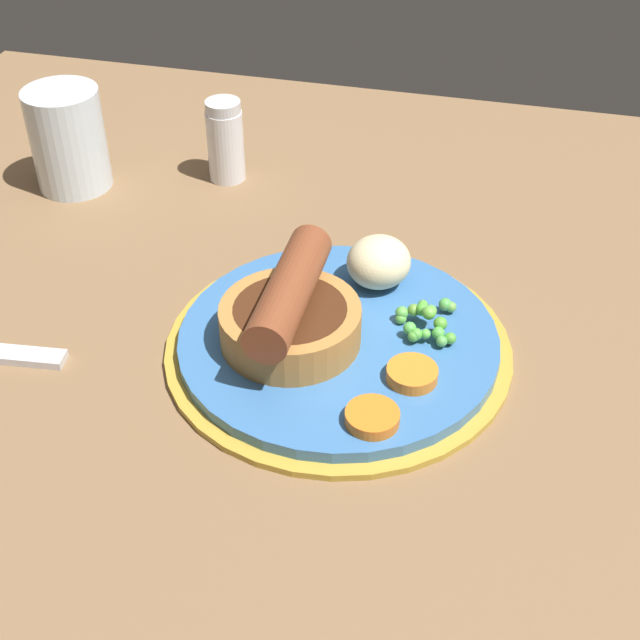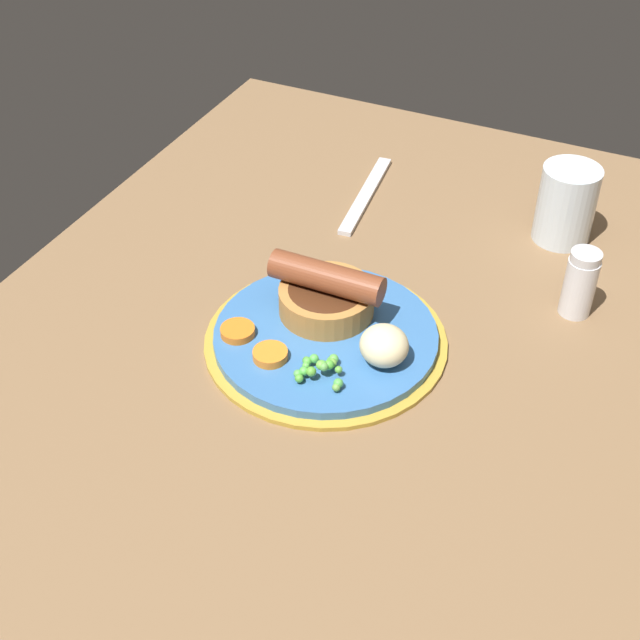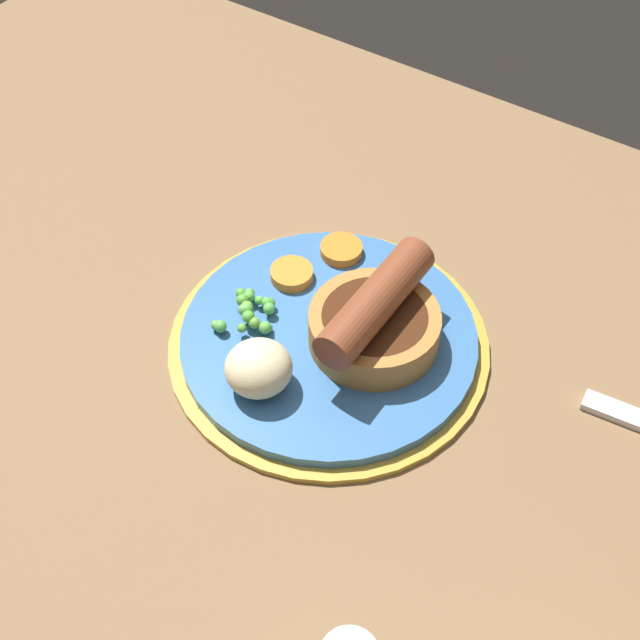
% 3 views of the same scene
% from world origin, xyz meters
% --- Properties ---
extents(dining_table, '(1.10, 0.80, 0.03)m').
position_xyz_m(dining_table, '(0.00, 0.00, 0.01)').
color(dining_table, brown).
rests_on(dining_table, ground).
extents(dinner_plate, '(0.24, 0.24, 0.01)m').
position_xyz_m(dinner_plate, '(0.04, 0.04, 0.04)').
color(dinner_plate, '#B79333').
rests_on(dinner_plate, dining_table).
extents(sausage_pudding, '(0.10, 0.12, 0.06)m').
position_xyz_m(sausage_pudding, '(0.07, 0.05, 0.07)').
color(sausage_pudding, '#AD7538').
rests_on(sausage_pudding, dinner_plate).
extents(pea_pile, '(0.05, 0.05, 0.02)m').
position_xyz_m(pea_pile, '(-0.02, 0.02, 0.05)').
color(pea_pile, '#5CA34A').
rests_on(pea_pile, dinner_plate).
extents(potato_chunk_0, '(0.07, 0.07, 0.04)m').
position_xyz_m(potato_chunk_0, '(0.03, -0.03, 0.06)').
color(potato_chunk_0, beige).
rests_on(potato_chunk_0, dinner_plate).
extents(carrot_slice_0, '(0.04, 0.04, 0.01)m').
position_xyz_m(carrot_slice_0, '(0.00, 0.12, 0.05)').
color(carrot_slice_0, orange).
rests_on(carrot_slice_0, dinner_plate).
extents(carrot_slice_2, '(0.04, 0.04, 0.01)m').
position_xyz_m(carrot_slice_2, '(-0.02, 0.07, 0.05)').
color(carrot_slice_2, orange).
rests_on(carrot_slice_2, dinner_plate).
extents(drinking_glass, '(0.07, 0.07, 0.09)m').
position_xyz_m(drinking_glass, '(0.32, -0.13, 0.08)').
color(drinking_glass, silver).
rests_on(drinking_glass, dining_table).
extents(salt_shaker, '(0.03, 0.03, 0.08)m').
position_xyz_m(salt_shaker, '(0.19, -0.18, 0.07)').
color(salt_shaker, silver).
rests_on(salt_shaker, dining_table).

